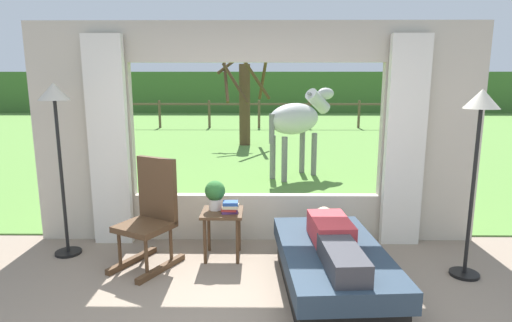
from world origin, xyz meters
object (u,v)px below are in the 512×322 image
(recliner_sofa, at_px, (332,268))
(floor_lamp_right, at_px, (479,127))
(horse, at_px, (297,119))
(floor_lamp_left, at_px, (56,118))
(reclining_person, at_px, (334,239))
(book_stack, at_px, (230,207))
(side_table, at_px, (222,220))
(rocking_chair, at_px, (151,214))
(pasture_tree, at_px, (244,99))
(potted_plant, at_px, (215,193))

(recliner_sofa, relative_size, floor_lamp_right, 0.96)
(horse, bearing_deg, floor_lamp_left, -79.04)
(reclining_person, xyz_separation_m, book_stack, (-0.97, 0.73, 0.06))
(side_table, bearing_deg, book_stack, -31.80)
(rocking_chair, height_order, side_table, rocking_chair)
(side_table, relative_size, floor_lamp_right, 0.29)
(pasture_tree, bearing_deg, potted_plant, -90.19)
(book_stack, height_order, pasture_tree, pasture_tree)
(recliner_sofa, height_order, reclining_person, reclining_person)
(floor_lamp_left, bearing_deg, horse, 52.91)
(floor_lamp_right, bearing_deg, side_table, 170.20)
(potted_plant, relative_size, floor_lamp_left, 0.17)
(floor_lamp_left, bearing_deg, floor_lamp_right, -6.65)
(recliner_sofa, xyz_separation_m, book_stack, (-0.97, 0.68, 0.36))
(rocking_chair, relative_size, horse, 0.65)
(floor_lamp_right, distance_m, pasture_tree, 8.74)
(recliner_sofa, distance_m, rocking_chair, 1.89)
(floor_lamp_left, height_order, pasture_tree, pasture_tree)
(recliner_sofa, xyz_separation_m, reclining_person, (-0.00, -0.05, 0.30))
(floor_lamp_left, relative_size, pasture_tree, 0.64)
(recliner_sofa, xyz_separation_m, rocking_chair, (-1.78, 0.56, 0.33))
(floor_lamp_left, bearing_deg, potted_plant, -0.19)
(floor_lamp_right, xyz_separation_m, horse, (-1.30, 4.27, -0.32))
(floor_lamp_right, bearing_deg, recliner_sofa, -167.14)
(side_table, xyz_separation_m, horse, (1.13, 3.85, 0.73))
(rocking_chair, distance_m, floor_lamp_right, 3.29)
(side_table, relative_size, floor_lamp_left, 0.28)
(rocking_chair, relative_size, potted_plant, 3.50)
(rocking_chair, xyz_separation_m, floor_lamp_right, (3.15, -0.25, 0.93))
(side_table, distance_m, book_stack, 0.19)
(book_stack, xyz_separation_m, floor_lamp_right, (2.34, -0.36, 0.89))
(reclining_person, height_order, book_stack, book_stack)
(recliner_sofa, distance_m, reclining_person, 0.31)
(potted_plant, bearing_deg, book_stack, -34.28)
(potted_plant, distance_m, floor_lamp_right, 2.67)
(reclining_person, bearing_deg, pasture_tree, 93.67)
(potted_plant, bearing_deg, floor_lamp_left, 179.81)
(floor_lamp_right, relative_size, horse, 1.05)
(side_table, bearing_deg, horse, 73.64)
(rocking_chair, distance_m, horse, 4.47)
(reclining_person, xyz_separation_m, floor_lamp_right, (1.37, 0.36, 0.95))
(reclining_person, height_order, rocking_chair, rocking_chair)
(recliner_sofa, bearing_deg, floor_lamp_right, 9.26)
(book_stack, height_order, floor_lamp_right, floor_lamp_right)
(book_stack, relative_size, pasture_tree, 0.06)
(reclining_person, relative_size, pasture_tree, 0.49)
(reclining_person, xyz_separation_m, potted_plant, (-1.14, 0.84, 0.18))
(rocking_chair, xyz_separation_m, floor_lamp_left, (-1.01, 0.24, 0.97))
(potted_plant, distance_m, pasture_tree, 7.93)
(book_stack, relative_size, floor_lamp_left, 0.10)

